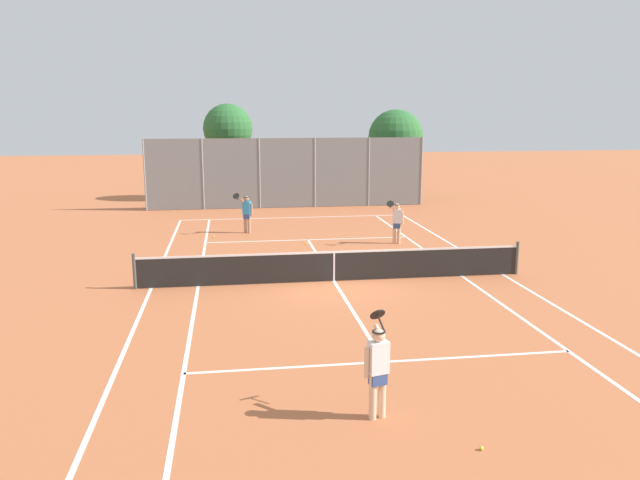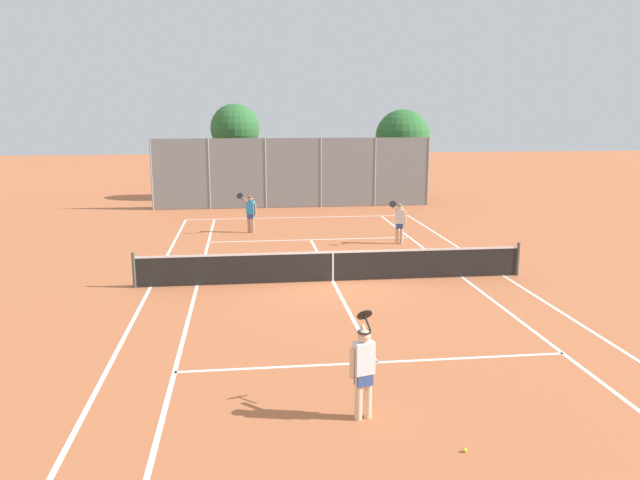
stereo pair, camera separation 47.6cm
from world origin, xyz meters
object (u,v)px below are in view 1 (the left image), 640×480
Objects in this scene: tennis_net at (334,265)px; tree_behind_left at (229,130)px; player_far_right at (397,220)px; tree_behind_right at (396,139)px; loose_tennis_ball_2 at (481,448)px; player_far_left at (247,212)px; loose_tennis_ball_0 at (306,243)px; loose_tennis_ball_1 at (214,237)px; player_near_side at (378,367)px.

tennis_net is 19.61m from tree_behind_left.
player_far_right is (3.38, 5.17, 0.42)m from tennis_net.
player_far_right is 0.32× the size of tree_behind_left.
tennis_net is at bearing -110.73° from tree_behind_right.
loose_tennis_ball_2 is 29.54m from tree_behind_left.
tennis_net is 6.76× the size of player_far_left.
player_far_left reaches higher than tennis_net.
tennis_net is 181.82× the size of loose_tennis_ball_2.
loose_tennis_ball_2 is at bearing -87.01° from loose_tennis_ball_0.
loose_tennis_ball_0 is at bearing -77.92° from tree_behind_left.
tree_behind_left is (-6.45, 13.86, 3.14)m from player_far_right.
tree_behind_left is (-0.65, 10.80, 3.14)m from player_far_left.
loose_tennis_ball_1 is at bearing 117.10° from tennis_net.
tree_behind_right reaches higher than player_far_right.
loose_tennis_ball_1 is (-3.10, 16.21, -0.89)m from player_near_side.
tree_behind_left is (0.76, 11.56, 4.03)m from loose_tennis_ball_1.
loose_tennis_ball_1 is at bearing 100.82° from player_near_side.
tree_behind_left reaches higher than player_near_side.
player_far_left is (-2.41, 8.24, 0.42)m from tennis_net.
player_near_side is 1.00× the size of player_far_right.
loose_tennis_ball_0 is (-3.56, 0.39, -0.89)m from player_far_right.
tree_behind_right is (10.48, 10.10, 3.54)m from loose_tennis_ball_1.
tennis_net is 181.82× the size of loose_tennis_ball_1.
player_far_right is 13.09m from tree_behind_right.
player_far_right is (5.79, -3.06, 0.00)m from player_far_left.
tennis_net is 19.04m from tree_behind_right.
tree_behind_right reaches higher than tennis_net.
loose_tennis_ball_1 is 18.03m from loose_tennis_ball_2.
player_near_side reaches higher than tennis_net.
tennis_net reaches higher than loose_tennis_ball_2.
player_near_side is at bearing -79.18° from loose_tennis_ball_1.
loose_tennis_ball_1 is 1.00× the size of loose_tennis_ball_2.
tree_behind_left is at bearing 171.45° from tree_behind_right.
player_far_left is 3.60m from loose_tennis_ball_0.
loose_tennis_ball_2 is 0.01× the size of tree_behind_left.
loose_tennis_ball_0 is at bearing -119.63° from tree_behind_right.
player_near_side is 14.50m from player_far_right.
loose_tennis_ball_0 is at bearing -50.19° from player_far_left.
tennis_net is 8.59m from player_far_left.
player_far_right is 0.34× the size of tree_behind_right.
player_far_right is at bearing 56.83° from tennis_net.
player_far_left is at bearing 106.32° from tennis_net.
loose_tennis_ball_2 is (-2.75, -15.17, -0.89)m from player_far_right.
player_far_right is 26.88× the size of loose_tennis_ball_1.
tennis_net is at bearing -62.90° from loose_tennis_ball_1.
loose_tennis_ball_1 is at bearing -136.04° from tree_behind_right.
tree_behind_right is at bearing 45.84° from player_far_left.
tree_behind_right is (6.02, 27.57, 3.54)m from loose_tennis_ball_2.
tree_behind_right reaches higher than loose_tennis_ball_1.
player_near_side and player_far_left have the same top height.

